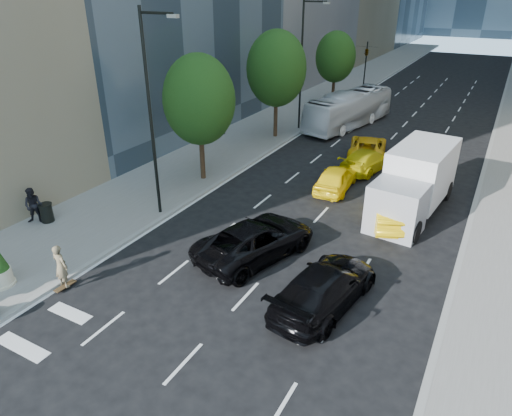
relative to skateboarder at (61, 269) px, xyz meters
The scene contains 20 objects.
ground 6.42m from the skateboarder, 28.18° to the left, with size 160.00×160.00×0.00m, color black.
sidewalk_left 33.19m from the skateboarder, 95.88° to the left, with size 6.00×120.00×0.15m, color slate.
lamp_near 8.57m from the skateboarder, 95.89° to the left, with size 2.13×0.22×10.00m.
lamp_far 25.48m from the skateboarder, 91.65° to the left, with size 2.13×0.22×10.00m.
tree_near 12.76m from the skateboarder, 97.59° to the left, with size 4.20×4.20×7.46m.
tree_mid 22.49m from the skateboarder, 94.16° to the left, with size 4.50×4.50×7.99m.
tree_far 35.23m from the skateboarder, 92.62° to the left, with size 3.90×3.90×6.92m.
traffic_signal 43.13m from the skateboarder, 91.07° to the left, with size 2.48×0.53×5.20m.
skateboarder is the anchor object (origin of this frame).
black_sedan_lincoln 8.01m from the skateboarder, 46.62° to the left, with size 2.71×5.87×1.63m, color black.
black_sedan_mercedes 10.25m from the skateboarder, 22.98° to the left, with size 2.26×5.55×1.61m, color black.
taxi_a 15.73m from the skateboarder, 67.18° to the left, with size 1.74×4.34×1.48m, color yellow.
taxi_b 15.49m from the skateboarder, 50.76° to the left, with size 1.71×4.90×1.61m, color yellow.
taxi_c 21.87m from the skateboarder, 73.80° to the left, with size 2.45×5.32×1.48m, color #EDB00C.
taxi_d 19.71m from the skateboarder, 69.82° to the left, with size 1.98×4.86×1.41m, color #D0BC0A.
city_bus 28.04m from the skateboarder, 85.09° to the left, with size 2.48×10.61×2.95m, color white.
box_truck 17.38m from the skateboarder, 52.22° to the left, with size 3.33×7.41×3.43m.
pedestrian_a 6.40m from the skateboarder, 151.10° to the left, with size 0.90×0.70×1.85m, color black.
pedestrian_b 21.22m from the skateboarder, 105.30° to the left, with size 0.97×0.40×1.66m, color black.
trash_can 6.21m from the skateboarder, 146.60° to the left, with size 0.62×0.62×0.92m, color black.
Camera 1 is at (8.29, -12.48, 10.90)m, focal length 32.00 mm.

